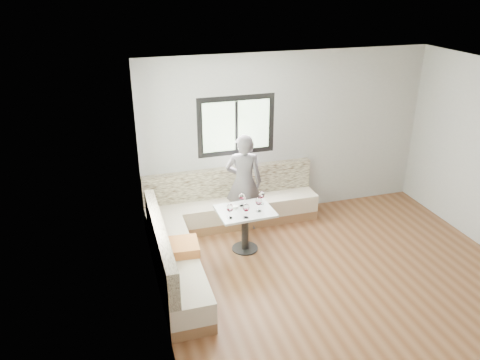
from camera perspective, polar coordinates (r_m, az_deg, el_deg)
The scene contains 10 objects.
room at distance 5.96m, azimuth 13.79°, elevation -1.69°, with size 5.01×5.01×2.81m.
banquette at distance 7.24m, azimuth -3.78°, elevation -5.85°, with size 2.90×2.80×0.95m.
table at distance 7.08m, azimuth 0.62°, elevation -4.89°, with size 0.85×0.68×0.68m.
person at distance 7.56m, azimuth 0.47°, elevation -0.28°, with size 0.60×0.39×1.64m, color #4E474B.
olive_ramekin at distance 7.04m, azimuth -0.62°, elevation -3.32°, with size 0.09×0.09×0.04m.
wine_glass_a at distance 6.71m, azimuth -1.24°, elevation -3.49°, with size 0.10×0.10×0.22m.
wine_glass_b at distance 6.71m, azimuth 0.76°, elevation -3.45°, with size 0.10×0.10×0.22m.
wine_glass_c at distance 6.90m, azimuth 2.31°, elevation -2.68°, with size 0.10×0.10×0.22m.
wine_glass_d at distance 7.05m, azimuth 0.24°, elevation -2.06°, with size 0.10×0.10×0.22m.
wine_glass_e at distance 7.11m, azimuth 2.65°, elevation -1.83°, with size 0.10×0.10×0.22m.
Camera 1 is at (-2.94, -4.51, 3.92)m, focal length 35.00 mm.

